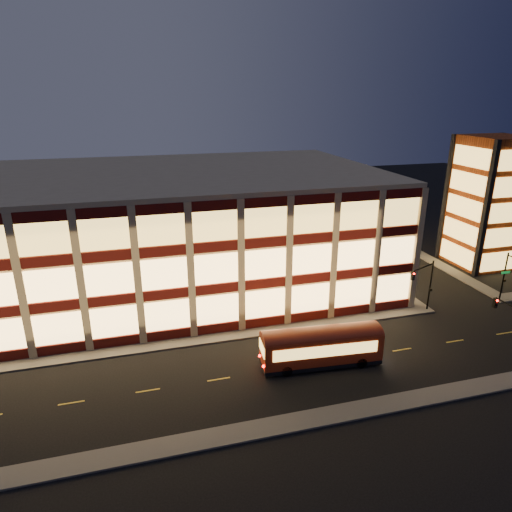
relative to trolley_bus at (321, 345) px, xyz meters
name	(u,v)px	position (x,y,z in m)	size (l,w,h in m)	color
ground	(227,342)	(-7.40, 6.15, -2.03)	(200.00, 200.00, 0.00)	black
sidewalk_office_south	(195,340)	(-10.40, 7.15, -1.96)	(54.00, 2.00, 0.15)	#514F4C
sidewalk_office_east	(357,262)	(15.60, 23.15, -1.96)	(2.00, 30.00, 0.15)	#514F4C
sidewalk_tower_west	(422,255)	(26.60, 23.15, -1.96)	(2.00, 30.00, 0.15)	#514F4C
sidewalk_near	(264,428)	(-7.40, -6.85, -1.96)	(100.00, 2.00, 0.15)	#514F4C
office_building	(175,228)	(-10.31, 23.07, 5.21)	(50.45, 30.45, 14.50)	tan
stair_tower	(489,203)	(32.55, 18.11, 6.96)	(8.60, 8.60, 18.00)	#8C3814
traffic_signal_far	(424,280)	(14.81, 6.39, 2.08)	(3.79, 1.87, 6.00)	black
trolley_bus	(321,345)	(0.00, 0.00, 0.00)	(11.02, 3.60, 3.67)	maroon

